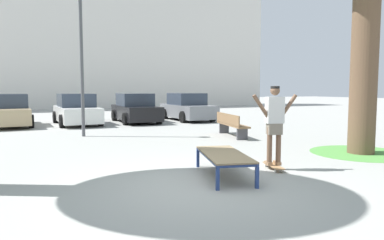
{
  "coord_description": "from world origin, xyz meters",
  "views": [
    {
      "loc": [
        -2.69,
        -5.56,
        1.71
      ],
      "look_at": [
        0.76,
        1.93,
        1.0
      ],
      "focal_mm": 33.24,
      "sensor_mm": 36.0,
      "label": 1
    }
  ],
  "objects_px": {
    "skate_box": "(224,156)",
    "car_tan": "(9,111)",
    "skater": "(274,120)",
    "car_black": "(135,109)",
    "park_bench": "(231,124)",
    "car_grey": "(187,108)",
    "light_post": "(81,30)",
    "skateboard": "(274,166)",
    "car_white": "(77,110)"
  },
  "relations": [
    {
      "from": "skate_box",
      "to": "car_tan",
      "type": "distance_m",
      "value": 13.26
    },
    {
      "from": "skate_box",
      "to": "skater",
      "type": "xyz_separation_m",
      "value": [
        1.28,
        0.1,
        0.66
      ]
    },
    {
      "from": "skater",
      "to": "skate_box",
      "type": "bearing_deg",
      "value": -175.72
    },
    {
      "from": "skate_box",
      "to": "car_black",
      "type": "height_order",
      "value": "car_black"
    },
    {
      "from": "skater",
      "to": "park_bench",
      "type": "relative_size",
      "value": 0.69
    },
    {
      "from": "skater",
      "to": "car_tan",
      "type": "bearing_deg",
      "value": 114.06
    },
    {
      "from": "car_grey",
      "to": "light_post",
      "type": "bearing_deg",
      "value": -143.17
    },
    {
      "from": "light_post",
      "to": "skateboard",
      "type": "bearing_deg",
      "value": -67.96
    },
    {
      "from": "car_grey",
      "to": "park_bench",
      "type": "height_order",
      "value": "car_grey"
    },
    {
      "from": "skate_box",
      "to": "skateboard",
      "type": "height_order",
      "value": "skate_box"
    },
    {
      "from": "skater",
      "to": "car_tan",
      "type": "distance_m",
      "value": 13.64
    },
    {
      "from": "park_bench",
      "to": "car_black",
      "type": "bearing_deg",
      "value": 103.05
    },
    {
      "from": "car_white",
      "to": "park_bench",
      "type": "relative_size",
      "value": 1.75
    },
    {
      "from": "car_tan",
      "to": "skater",
      "type": "bearing_deg",
      "value": -65.94
    },
    {
      "from": "car_tan",
      "to": "car_grey",
      "type": "relative_size",
      "value": 1.01
    },
    {
      "from": "car_tan",
      "to": "car_grey",
      "type": "xyz_separation_m",
      "value": [
        8.84,
        -0.52,
        0.0
      ]
    },
    {
      "from": "skateboard",
      "to": "skater",
      "type": "bearing_deg",
      "value": 74.42
    },
    {
      "from": "car_tan",
      "to": "car_grey",
      "type": "bearing_deg",
      "value": -3.35
    },
    {
      "from": "skateboard",
      "to": "car_white",
      "type": "distance_m",
      "value": 12.3
    },
    {
      "from": "park_bench",
      "to": "light_post",
      "type": "relative_size",
      "value": 0.42
    },
    {
      "from": "skateboard",
      "to": "park_bench",
      "type": "xyz_separation_m",
      "value": [
        1.95,
        5.02,
        0.37
      ]
    },
    {
      "from": "park_bench",
      "to": "skateboard",
      "type": "bearing_deg",
      "value": -111.26
    },
    {
      "from": "car_tan",
      "to": "park_bench",
      "type": "distance_m",
      "value": 10.57
    },
    {
      "from": "skateboard",
      "to": "car_black",
      "type": "relative_size",
      "value": 0.2
    },
    {
      "from": "skater",
      "to": "car_tan",
      "type": "relative_size",
      "value": 0.4
    },
    {
      "from": "light_post",
      "to": "car_grey",
      "type": "bearing_deg",
      "value": 36.83
    },
    {
      "from": "skater",
      "to": "light_post",
      "type": "bearing_deg",
      "value": 112.04
    },
    {
      "from": "skateboard",
      "to": "car_tan",
      "type": "height_order",
      "value": "car_tan"
    },
    {
      "from": "skateboard",
      "to": "car_tan",
      "type": "distance_m",
      "value": 13.65
    },
    {
      "from": "skate_box",
      "to": "skater",
      "type": "relative_size",
      "value": 1.2
    },
    {
      "from": "skateboard",
      "to": "car_white",
      "type": "height_order",
      "value": "car_white"
    },
    {
      "from": "skate_box",
      "to": "light_post",
      "type": "distance_m",
      "value": 8.29
    },
    {
      "from": "car_white",
      "to": "park_bench",
      "type": "bearing_deg",
      "value": -56.84
    },
    {
      "from": "car_white",
      "to": "light_post",
      "type": "bearing_deg",
      "value": -94.01
    },
    {
      "from": "car_grey",
      "to": "park_bench",
      "type": "relative_size",
      "value": 1.73
    },
    {
      "from": "park_bench",
      "to": "car_grey",
      "type": "bearing_deg",
      "value": 79.13
    },
    {
      "from": "park_bench",
      "to": "light_post",
      "type": "xyz_separation_m",
      "value": [
        -4.9,
        2.25,
        3.38
      ]
    },
    {
      "from": "car_white",
      "to": "skateboard",
      "type": "bearing_deg",
      "value": -77.73
    },
    {
      "from": "skater",
      "to": "park_bench",
      "type": "height_order",
      "value": "skater"
    },
    {
      "from": "car_tan",
      "to": "light_post",
      "type": "distance_m",
      "value": 6.59
    },
    {
      "from": "skater",
      "to": "park_bench",
      "type": "xyz_separation_m",
      "value": [
        1.95,
        5.02,
        -0.62
      ]
    },
    {
      "from": "skate_box",
      "to": "park_bench",
      "type": "relative_size",
      "value": 0.83
    },
    {
      "from": "skateboard",
      "to": "skate_box",
      "type": "bearing_deg",
      "value": -175.79
    },
    {
      "from": "car_black",
      "to": "skate_box",
      "type": "bearing_deg",
      "value": -97.63
    },
    {
      "from": "skate_box",
      "to": "skateboard",
      "type": "bearing_deg",
      "value": 4.21
    },
    {
      "from": "skate_box",
      "to": "car_black",
      "type": "relative_size",
      "value": 0.48
    },
    {
      "from": "car_white",
      "to": "car_grey",
      "type": "relative_size",
      "value": 1.01
    },
    {
      "from": "car_white",
      "to": "car_grey",
      "type": "xyz_separation_m",
      "value": [
        5.89,
        -0.07,
        0.0
      ]
    },
    {
      "from": "car_black",
      "to": "light_post",
      "type": "xyz_separation_m",
      "value": [
        -3.28,
        -4.72,
        3.13
      ]
    },
    {
      "from": "car_black",
      "to": "park_bench",
      "type": "relative_size",
      "value": 1.73
    }
  ]
}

